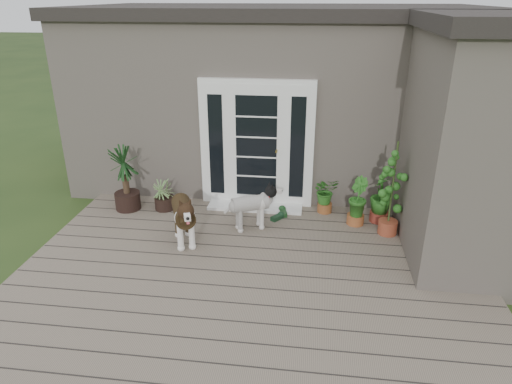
# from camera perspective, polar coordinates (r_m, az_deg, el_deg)

# --- Properties ---
(deck) EXTENTS (6.20, 4.60, 0.12)m
(deck) POSITION_cam_1_polar(r_m,az_deg,el_deg) (6.19, -0.70, -10.46)
(deck) COLOR #6B5B4C
(deck) RESTS_ON ground
(house_main) EXTENTS (7.40, 4.00, 3.10)m
(house_main) POSITION_cam_1_polar(r_m,az_deg,el_deg) (9.57, 2.89, 11.54)
(house_main) COLOR #665E54
(house_main) RESTS_ON ground
(roof_main) EXTENTS (7.60, 4.20, 0.20)m
(roof_main) POSITION_cam_1_polar(r_m,az_deg,el_deg) (9.37, 3.11, 21.47)
(roof_main) COLOR #2D2826
(roof_main) RESTS_ON house_main
(house_wing) EXTENTS (1.60, 2.40, 3.10)m
(house_wing) POSITION_cam_1_polar(r_m,az_deg,el_deg) (6.84, 25.57, 4.44)
(house_wing) COLOR #665E54
(house_wing) RESTS_ON ground
(roof_wing) EXTENTS (1.80, 2.60, 0.20)m
(roof_wing) POSITION_cam_1_polar(r_m,az_deg,el_deg) (6.56, 28.16, 18.15)
(roof_wing) COLOR #2D2826
(roof_wing) RESTS_ON house_wing
(door_unit) EXTENTS (1.90, 0.14, 2.15)m
(door_unit) POSITION_cam_1_polar(r_m,az_deg,el_deg) (7.70, 0.08, 5.91)
(door_unit) COLOR white
(door_unit) RESTS_ON deck
(door_step) EXTENTS (1.60, 0.40, 0.05)m
(door_step) POSITION_cam_1_polar(r_m,az_deg,el_deg) (7.90, -0.11, -1.81)
(door_step) COLOR white
(door_step) RESTS_ON deck
(brindle_dog) EXTENTS (0.70, 0.99, 0.75)m
(brindle_dog) POSITION_cam_1_polar(r_m,az_deg,el_deg) (6.75, -8.93, -3.40)
(brindle_dog) COLOR #3D2B16
(brindle_dog) RESTS_ON deck
(white_dog) EXTENTS (0.82, 0.61, 0.63)m
(white_dog) POSITION_cam_1_polar(r_m,az_deg,el_deg) (7.09, -0.72, -2.28)
(white_dog) COLOR silver
(white_dog) RESTS_ON deck
(spider_plant) EXTENTS (0.66, 0.66, 0.59)m
(spider_plant) POSITION_cam_1_polar(r_m,az_deg,el_deg) (7.91, -11.35, -0.13)
(spider_plant) COLOR #93AC6A
(spider_plant) RESTS_ON deck
(yucca) EXTENTS (0.91, 0.91, 1.16)m
(yucca) POSITION_cam_1_polar(r_m,az_deg,el_deg) (7.96, -15.91, 1.81)
(yucca) COLOR black
(yucca) RESTS_ON deck
(herb_a) EXTENTS (0.53, 0.53, 0.52)m
(herb_a) POSITION_cam_1_polar(r_m,az_deg,el_deg) (7.75, 8.56, -0.68)
(herb_a) COLOR #1E5317
(herb_a) RESTS_ON deck
(herb_b) EXTENTS (0.43, 0.43, 0.57)m
(herb_b) POSITION_cam_1_polar(r_m,az_deg,el_deg) (7.42, 12.32, -1.90)
(herb_b) COLOR #19591C
(herb_b) RESTS_ON deck
(herb_c) EXTENTS (0.57, 0.57, 0.63)m
(herb_c) POSITION_cam_1_polar(r_m,az_deg,el_deg) (7.59, 15.15, -1.35)
(herb_c) COLOR #1C5D1A
(herb_c) RESTS_ON deck
(sapling) EXTENTS (0.53, 0.53, 1.52)m
(sapling) POSITION_cam_1_polar(r_m,az_deg,el_deg) (7.06, 16.55, 0.53)
(sapling) COLOR #1F5F1B
(sapling) RESTS_ON deck
(clog_left) EXTENTS (0.21, 0.34, 0.09)m
(clog_left) POSITION_cam_1_polar(r_m,az_deg,el_deg) (7.67, 3.36, -2.45)
(clog_left) COLOR #163918
(clog_left) RESTS_ON deck
(clog_right) EXTENTS (0.28, 0.31, 0.09)m
(clog_right) POSITION_cam_1_polar(r_m,az_deg,el_deg) (7.51, 2.68, -3.09)
(clog_right) COLOR black
(clog_right) RESTS_ON deck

